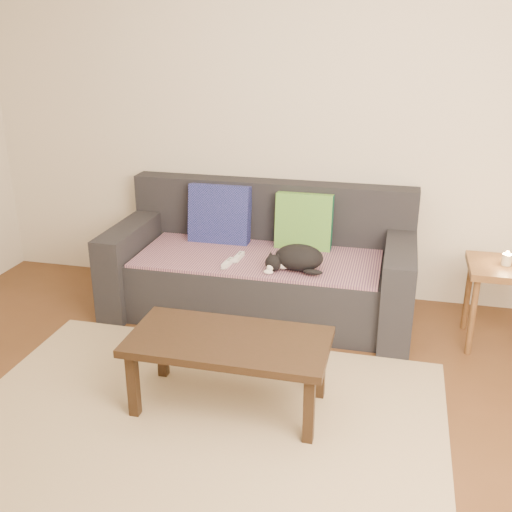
{
  "coord_description": "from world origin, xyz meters",
  "views": [
    {
      "loc": [
        0.9,
        -2.27,
        1.91
      ],
      "look_at": [
        0.05,
        1.2,
        0.55
      ],
      "focal_mm": 42.0,
      "sensor_mm": 36.0,
      "label": 1
    }
  ],
  "objects_px": {
    "sofa": "(262,269)",
    "wii_remote_a": "(228,263)",
    "wii_remote_b": "(239,257)",
    "coffee_table": "(229,347)",
    "side_table": "(504,279)",
    "cat": "(297,258)"
  },
  "relations": [
    {
      "from": "coffee_table",
      "to": "side_table",
      "type": "bearing_deg",
      "value": 36.12
    },
    {
      "from": "wii_remote_a",
      "to": "cat",
      "type": "bearing_deg",
      "value": -79.61
    },
    {
      "from": "sofa",
      "to": "cat",
      "type": "distance_m",
      "value": 0.45
    },
    {
      "from": "sofa",
      "to": "cat",
      "type": "relative_size",
      "value": 5.32
    },
    {
      "from": "sofa",
      "to": "side_table",
      "type": "relative_size",
      "value": 3.83
    },
    {
      "from": "side_table",
      "to": "sofa",
      "type": "bearing_deg",
      "value": 174.58
    },
    {
      "from": "sofa",
      "to": "coffee_table",
      "type": "height_order",
      "value": "sofa"
    },
    {
      "from": "sofa",
      "to": "wii_remote_a",
      "type": "distance_m",
      "value": 0.37
    },
    {
      "from": "sofa",
      "to": "wii_remote_a",
      "type": "bearing_deg",
      "value": -117.86
    },
    {
      "from": "sofa",
      "to": "wii_remote_b",
      "type": "distance_m",
      "value": 0.26
    },
    {
      "from": "side_table",
      "to": "wii_remote_b",
      "type": "bearing_deg",
      "value": -179.22
    },
    {
      "from": "sofa",
      "to": "cat",
      "type": "height_order",
      "value": "sofa"
    },
    {
      "from": "cat",
      "to": "wii_remote_b",
      "type": "height_order",
      "value": "cat"
    },
    {
      "from": "wii_remote_a",
      "to": "side_table",
      "type": "xyz_separation_m",
      "value": [
        1.74,
        0.15,
        -0.0
      ]
    },
    {
      "from": "cat",
      "to": "wii_remote_b",
      "type": "distance_m",
      "value": 0.43
    },
    {
      "from": "cat",
      "to": "wii_remote_a",
      "type": "xyz_separation_m",
      "value": [
        -0.46,
        -0.03,
        -0.06
      ]
    },
    {
      "from": "sofa",
      "to": "wii_remote_a",
      "type": "height_order",
      "value": "sofa"
    },
    {
      "from": "cat",
      "to": "side_table",
      "type": "xyz_separation_m",
      "value": [
        1.29,
        0.12,
        -0.07
      ]
    },
    {
      "from": "wii_remote_a",
      "to": "coffee_table",
      "type": "relative_size",
      "value": 0.14
    },
    {
      "from": "cat",
      "to": "wii_remote_b",
      "type": "relative_size",
      "value": 2.63
    },
    {
      "from": "cat",
      "to": "wii_remote_a",
      "type": "relative_size",
      "value": 2.63
    },
    {
      "from": "wii_remote_a",
      "to": "side_table",
      "type": "bearing_deg",
      "value": -78.5
    }
  ]
}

